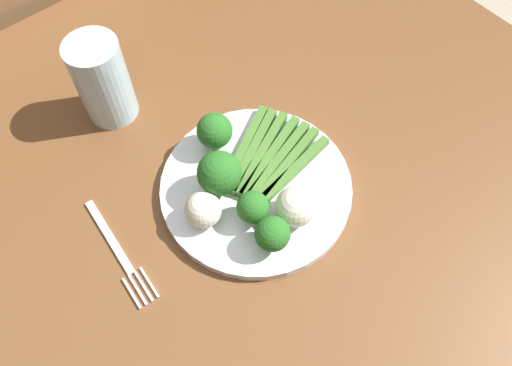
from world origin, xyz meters
TOP-DOWN VIEW (x-y plane):
  - ground_plane at (0.00, 0.00)m, footprint 6.00×6.00m
  - dining_table at (0.00, 0.00)m, footprint 1.11×1.01m
  - chair at (0.02, -0.64)m, footprint 0.42×0.42m
  - plate at (-0.03, -0.01)m, footprint 0.25×0.25m
  - asparagus_bundle at (-0.07, -0.02)m, footprint 0.16×0.13m
  - broccoli_right at (-0.03, -0.09)m, footprint 0.05×0.05m
  - broccoli_back_right at (0.01, 0.07)m, footprint 0.04×0.04m
  - broccoli_left at (0.01, 0.03)m, footprint 0.04×0.04m
  - broccoli_near_center at (0.01, -0.03)m, footprint 0.06×0.06m
  - cauliflower_outer_edge at (-0.04, 0.06)m, footprint 0.05×0.05m
  - cauliflower_near_fork at (0.05, -0.01)m, footprint 0.05×0.05m
  - fork at (0.16, -0.05)m, footprint 0.03×0.17m
  - water_glass at (0.05, -0.24)m, footprint 0.07×0.07m

SIDE VIEW (x-z plane):
  - ground_plane at x=0.00m, z-range -0.02..0.00m
  - chair at x=0.02m, z-range 0.07..0.94m
  - dining_table at x=0.00m, z-range 0.26..0.98m
  - fork at x=0.16m, z-range 0.72..0.73m
  - plate at x=-0.03m, z-range 0.72..0.74m
  - asparagus_bundle at x=-0.07m, z-range 0.74..0.75m
  - cauliflower_near_fork at x=0.05m, z-range 0.74..0.78m
  - cauliflower_outer_edge at x=-0.04m, z-range 0.74..0.79m
  - broccoli_left at x=0.01m, z-range 0.74..0.79m
  - broccoli_back_right at x=0.01m, z-range 0.74..0.79m
  - broccoli_right at x=-0.03m, z-range 0.74..0.80m
  - broccoli_near_center at x=0.01m, z-range 0.74..0.81m
  - water_glass at x=0.05m, z-range 0.72..0.85m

